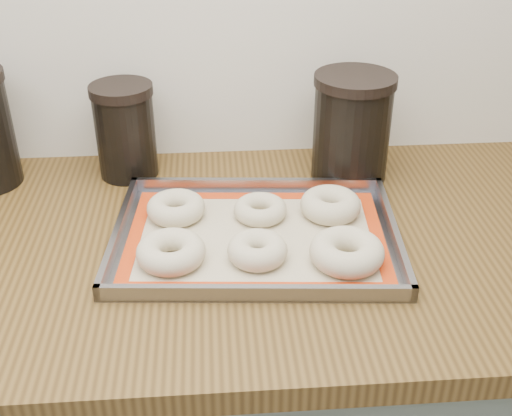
{
  "coord_description": "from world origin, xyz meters",
  "views": [
    {
      "loc": [
        0.06,
        0.79,
        1.48
      ],
      "look_at": [
        0.13,
        1.66,
        0.96
      ],
      "focal_mm": 45.0,
      "sensor_mm": 36.0,
      "label": 1
    }
  ],
  "objects": [
    {
      "name": "bagel_back_mid",
      "position": [
        0.14,
        1.73,
        0.92
      ],
      "size": [
        0.11,
        0.11,
        0.03
      ],
      "primitive_type": "torus",
      "rotation": [
        0.0,
        0.0,
        -0.23
      ],
      "color": "beige",
      "rests_on": "baking_mat"
    },
    {
      "name": "baking_mat",
      "position": [
        0.13,
        1.66,
        0.9
      ],
      "size": [
        0.44,
        0.32,
        0.0
      ],
      "rotation": [
        0.0,
        0.0,
        -0.08
      ],
      "color": "#C6B793",
      "rests_on": "baking_tray"
    },
    {
      "name": "bagel_front_mid",
      "position": [
        0.13,
        1.6,
        0.92
      ],
      "size": [
        0.12,
        0.12,
        0.04
      ],
      "primitive_type": "torus",
      "rotation": [
        0.0,
        0.0,
        -0.28
      ],
      "color": "beige",
      "rests_on": "baking_mat"
    },
    {
      "name": "countertop",
      "position": [
        0.0,
        1.68,
        0.88
      ],
      "size": [
        3.06,
        0.68,
        0.04
      ],
      "primitive_type": "cube",
      "color": "brown",
      "rests_on": "cabinet"
    },
    {
      "name": "bagel_back_left",
      "position": [
        -0.0,
        1.74,
        0.92
      ],
      "size": [
        0.12,
        0.12,
        0.04
      ],
      "primitive_type": "torus",
      "rotation": [
        0.0,
        0.0,
        -0.21
      ],
      "color": "beige",
      "rests_on": "baking_mat"
    },
    {
      "name": "canister_mid",
      "position": [
        -0.1,
        1.92,
        0.99
      ],
      "size": [
        0.12,
        0.12,
        0.18
      ],
      "color": "black",
      "rests_on": "countertop"
    },
    {
      "name": "bagel_back_right",
      "position": [
        0.26,
        1.72,
        0.92
      ],
      "size": [
        0.13,
        0.13,
        0.04
      ],
      "primitive_type": "torus",
      "rotation": [
        0.0,
        0.0,
        0.24
      ],
      "color": "beige",
      "rests_on": "baking_mat"
    },
    {
      "name": "bagel_front_left",
      "position": [
        -0.0,
        1.6,
        0.92
      ],
      "size": [
        0.11,
        0.11,
        0.04
      ],
      "primitive_type": "torus",
      "rotation": [
        0.0,
        0.0,
        -0.06
      ],
      "color": "beige",
      "rests_on": "baking_mat"
    },
    {
      "name": "canister_right",
      "position": [
        0.33,
        1.88,
        1.0
      ],
      "size": [
        0.15,
        0.15,
        0.2
      ],
      "color": "black",
      "rests_on": "countertop"
    },
    {
      "name": "bagel_front_right",
      "position": [
        0.26,
        1.58,
        0.93
      ],
      "size": [
        0.15,
        0.15,
        0.04
      ],
      "primitive_type": "torus",
      "rotation": [
        0.0,
        0.0,
        -0.33
      ],
      "color": "beige",
      "rests_on": "baking_mat"
    },
    {
      "name": "baking_tray",
      "position": [
        0.13,
        1.66,
        0.91
      ],
      "size": [
        0.49,
        0.37,
        0.03
      ],
      "rotation": [
        0.0,
        0.0,
        -0.08
      ],
      "color": "gray",
      "rests_on": "countertop"
    }
  ]
}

